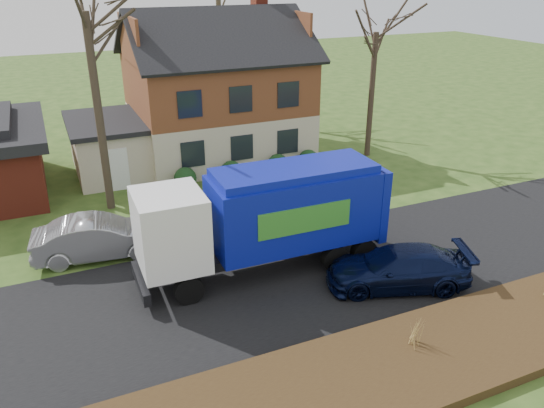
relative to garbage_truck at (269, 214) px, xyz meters
name	(u,v)px	position (x,y,z in m)	size (l,w,h in m)	color
ground	(293,279)	(0.48, -0.99, -2.18)	(120.00, 120.00, 0.00)	#2B4818
road	(293,278)	(0.48, -0.99, -2.17)	(80.00, 7.00, 0.02)	black
mulch_verge	(381,372)	(0.48, -6.29, -2.03)	(80.00, 3.50, 0.30)	#321F10
main_house	(208,86)	(1.97, 12.92, 1.85)	(12.95, 8.95, 9.26)	beige
garbage_truck	(269,214)	(0.00, 0.00, 0.00)	(8.85, 2.52, 3.78)	black
silver_sedan	(99,238)	(-5.45, 3.37, -1.40)	(1.66, 4.75, 1.56)	#A1A3A8
navy_wagon	(398,268)	(3.51, -2.79, -1.48)	(1.96, 4.82, 1.40)	black
tree_front_east	(378,10)	(10.25, 9.36, 5.77)	(3.52, 3.52, 9.78)	#382B22
grass_clump_mid	(415,332)	(1.85, -5.88, -1.44)	(0.31, 0.26, 0.87)	tan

